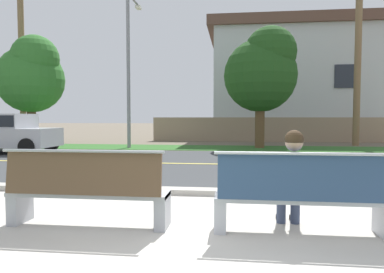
{
  "coord_description": "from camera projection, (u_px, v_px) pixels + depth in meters",
  "views": [
    {
      "loc": [
        0.51,
        -3.86,
        1.4
      ],
      "look_at": [
        -0.35,
        3.4,
        1.0
      ],
      "focal_mm": 32.61,
      "sensor_mm": 36.0,
      "label": 1
    }
  ],
  "objects": [
    {
      "name": "bench_left",
      "position": [
        87.0,
        191.0,
        4.41
      ],
      "size": [
        2.06,
        0.48,
        1.01
      ],
      "color": "#9EA0A8",
      "rests_on": "ground_plane"
    },
    {
      "name": "garden_wall",
      "position": [
        264.0,
        130.0,
        20.1
      ],
      "size": [
        13.0,
        0.36,
        1.4
      ],
      "primitive_type": "cube",
      "color": "gray",
      "rests_on": "ground_plane"
    },
    {
      "name": "house_across_street",
      "position": [
        293.0,
        82.0,
        22.86
      ],
      "size": [
        10.89,
        6.91,
        7.31
      ],
      "color": "#B7BCC1",
      "rests_on": "ground_plane"
    },
    {
      "name": "sidewalk_pavement",
      "position": [
        191.0,
        229.0,
        4.36
      ],
      "size": [
        44.0,
        3.6,
        0.01
      ],
      "primitive_type": "cube",
      "color": "#B7B2A8",
      "rests_on": "ground_plane"
    },
    {
      "name": "bench_right",
      "position": [
        302.0,
        197.0,
        4.1
      ],
      "size": [
        2.06,
        0.48,
        1.01
      ],
      "color": "silver",
      "rests_on": "ground_plane"
    },
    {
      "name": "ground_plane",
      "position": [
        218.0,
        158.0,
        11.89
      ],
      "size": [
        140.0,
        140.0,
        0.0
      ],
      "primitive_type": "plane",
      "color": "#665B4C"
    },
    {
      "name": "shade_tree_left",
      "position": [
        263.0,
        70.0,
        15.69
      ],
      "size": [
        3.3,
        3.3,
        5.44
      ],
      "color": "brown",
      "rests_on": "ground_plane"
    },
    {
      "name": "far_verge_grass",
      "position": [
        222.0,
        148.0,
        15.91
      ],
      "size": [
        48.0,
        2.8,
        0.02
      ],
      "primitive_type": "cube",
      "color": "#2D6026",
      "rests_on": "ground_plane"
    },
    {
      "name": "shade_tree_far_left",
      "position": [
        32.0,
        75.0,
        17.38
      ],
      "size": [
        3.3,
        3.3,
        5.44
      ],
      "color": "brown",
      "rests_on": "ground_plane"
    },
    {
      "name": "car_silver_near",
      "position": [
        1.0,
        131.0,
        13.74
      ],
      "size": [
        4.3,
        1.86,
        1.54
      ],
      "color": "#B2B5BC",
      "rests_on": "ground_plane"
    },
    {
      "name": "road_centre_line",
      "position": [
        216.0,
        164.0,
        10.4
      ],
      "size": [
        48.0,
        0.14,
        0.01
      ],
      "primitive_type": "cube",
      "color": "#E0CC4C",
      "rests_on": "ground_plane"
    },
    {
      "name": "street_asphalt",
      "position": [
        216.0,
        164.0,
        10.41
      ],
      "size": [
        52.0,
        8.0,
        0.01
      ],
      "primitive_type": "cube",
      "color": "#383A3D",
      "rests_on": "ground_plane"
    },
    {
      "name": "curb_edge",
      "position": [
        204.0,
        192.0,
        6.29
      ],
      "size": [
        44.0,
        0.3,
        0.11
      ],
      "primitive_type": "cube",
      "color": "#ADA89E",
      "rests_on": "ground_plane"
    },
    {
      "name": "seated_person_blue",
      "position": [
        292.0,
        177.0,
        4.27
      ],
      "size": [
        0.52,
        0.68,
        1.25
      ],
      "color": "#333D56",
      "rests_on": "ground_plane"
    },
    {
      "name": "streetlamp",
      "position": [
        130.0,
        59.0,
        15.98
      ],
      "size": [
        0.24,
        2.1,
        7.18
      ],
      "color": "gray",
      "rests_on": "ground_plane"
    }
  ]
}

